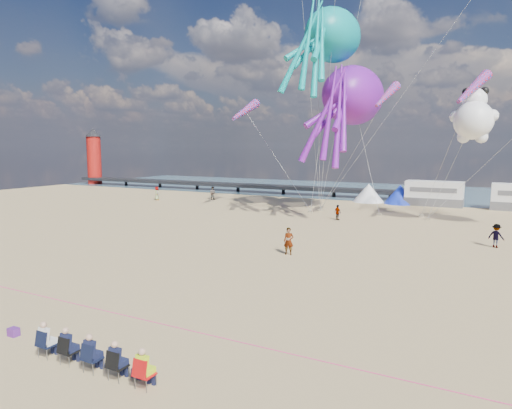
{
  "coord_description": "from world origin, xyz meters",
  "views": [
    {
      "loc": [
        12.8,
        -18.98,
        7.27
      ],
      "look_at": [
        -0.5,
        6.0,
        3.62
      ],
      "focal_mm": 32.0,
      "sensor_mm": 36.0,
      "label": 1
    }
  ],
  "objects_px": {
    "kite_octopus_teal": "(333,35)",
    "kite_panda": "(473,120)",
    "lighthouse": "(94,160)",
    "spectator_row": "(93,352)",
    "sandbag_e": "(320,210)",
    "sandbag_c": "(427,219)",
    "sandbag_d": "(421,216)",
    "tent_white": "(368,193)",
    "beachgoer_1": "(213,193)",
    "windsock_left": "(245,111)",
    "cooler_purple": "(14,332)",
    "windsock_right": "(387,96)",
    "motorhome_0": "(434,193)",
    "standing_person": "(289,241)",
    "sandbag_b": "(379,214)",
    "cooler_navy": "(138,373)",
    "windsock_mid": "(473,88)",
    "beachgoer_2": "(496,236)",
    "tent_blue": "(400,194)",
    "beachgoer_3": "(338,212)",
    "sandbag_a": "(311,212)",
    "kite_octopus_purple": "(353,96)",
    "beachgoer_0": "(157,193)"
  },
  "relations": [
    {
      "from": "sandbag_a",
      "to": "windsock_mid",
      "type": "distance_m",
      "value": 19.83
    },
    {
      "from": "sandbag_a",
      "to": "kite_octopus_purple",
      "type": "height_order",
      "value": "kite_octopus_purple"
    },
    {
      "from": "sandbag_b",
      "to": "windsock_mid",
      "type": "distance_m",
      "value": 15.28
    },
    {
      "from": "windsock_right",
      "to": "sandbag_b",
      "type": "bearing_deg",
      "value": 117.77
    },
    {
      "from": "sandbag_a",
      "to": "kite_octopus_purple",
      "type": "bearing_deg",
      "value": 20.19
    },
    {
      "from": "beachgoer_3",
      "to": "lighthouse",
      "type": "bearing_deg",
      "value": 9.99
    },
    {
      "from": "tent_blue",
      "to": "sandbag_a",
      "type": "xyz_separation_m",
      "value": [
        -7.1,
        -12.64,
        -1.09
      ]
    },
    {
      "from": "lighthouse",
      "to": "sandbag_c",
      "type": "bearing_deg",
      "value": -14.06
    },
    {
      "from": "lighthouse",
      "to": "spectator_row",
      "type": "bearing_deg",
      "value": -42.7
    },
    {
      "from": "sandbag_c",
      "to": "windsock_mid",
      "type": "relative_size",
      "value": 0.08
    },
    {
      "from": "beachgoer_0",
      "to": "sandbag_d",
      "type": "height_order",
      "value": "beachgoer_0"
    },
    {
      "from": "beachgoer_2",
      "to": "motorhome_0",
      "type": "bearing_deg",
      "value": -51.34
    },
    {
      "from": "motorhome_0",
      "to": "windsock_right",
      "type": "distance_m",
      "value": 19.07
    },
    {
      "from": "windsock_left",
      "to": "windsock_mid",
      "type": "relative_size",
      "value": 0.94
    },
    {
      "from": "sandbag_d",
      "to": "kite_octopus_teal",
      "type": "relative_size",
      "value": 0.04
    },
    {
      "from": "beachgoer_0",
      "to": "windsock_right",
      "type": "distance_m",
      "value": 33.12
    },
    {
      "from": "standing_person",
      "to": "sandbag_b",
      "type": "distance_m",
      "value": 20.49
    },
    {
      "from": "cooler_navy",
      "to": "windsock_mid",
      "type": "xyz_separation_m",
      "value": [
        7.32,
        33.77,
        12.06
      ]
    },
    {
      "from": "tent_blue",
      "to": "windsock_mid",
      "type": "xyz_separation_m",
      "value": [
        8.44,
        -14.95,
        11.01
      ]
    },
    {
      "from": "sandbag_d",
      "to": "kite_octopus_teal",
      "type": "height_order",
      "value": "kite_octopus_teal"
    },
    {
      "from": "kite_octopus_teal",
      "to": "kite_panda",
      "type": "bearing_deg",
      "value": 11.59
    },
    {
      "from": "beachgoer_2",
      "to": "beachgoer_3",
      "type": "relative_size",
      "value": 1.14
    },
    {
      "from": "windsock_left",
      "to": "standing_person",
      "type": "bearing_deg",
      "value": -56.98
    },
    {
      "from": "beachgoer_1",
      "to": "cooler_navy",
      "type": "bearing_deg",
      "value": 114.87
    },
    {
      "from": "kite_octopus_teal",
      "to": "windsock_right",
      "type": "bearing_deg",
      "value": -5.71
    },
    {
      "from": "motorhome_0",
      "to": "standing_person",
      "type": "bearing_deg",
      "value": -99.68
    },
    {
      "from": "sandbag_e",
      "to": "kite_panda",
      "type": "xyz_separation_m",
      "value": [
        15.23,
        -3.41,
        9.37
      ]
    },
    {
      "from": "beachgoer_3",
      "to": "kite_octopus_purple",
      "type": "bearing_deg",
      "value": -57.75
    },
    {
      "from": "beachgoer_0",
      "to": "sandbag_c",
      "type": "height_order",
      "value": "beachgoer_0"
    },
    {
      "from": "tent_white",
      "to": "beachgoer_1",
      "type": "relative_size",
      "value": 2.25
    },
    {
      "from": "tent_white",
      "to": "kite_octopus_teal",
      "type": "relative_size",
      "value": 0.34
    },
    {
      "from": "kite_octopus_teal",
      "to": "cooler_purple",
      "type": "bearing_deg",
      "value": -76.61
    },
    {
      "from": "sandbag_a",
      "to": "kite_octopus_purple",
      "type": "relative_size",
      "value": 0.04
    },
    {
      "from": "cooler_purple",
      "to": "sandbag_c",
      "type": "relative_size",
      "value": 0.8
    },
    {
      "from": "standing_person",
      "to": "sandbag_e",
      "type": "distance_m",
      "value": 21.29
    },
    {
      "from": "motorhome_0",
      "to": "windsock_right",
      "type": "height_order",
      "value": "windsock_right"
    },
    {
      "from": "sandbag_e",
      "to": "windsock_right",
      "type": "distance_m",
      "value": 15.02
    },
    {
      "from": "beachgoer_0",
      "to": "standing_person",
      "type": "bearing_deg",
      "value": 179.96
    },
    {
      "from": "beachgoer_1",
      "to": "windsock_left",
      "type": "xyz_separation_m",
      "value": [
        8.42,
        -5.86,
        10.32
      ]
    },
    {
      "from": "windsock_right",
      "to": "cooler_navy",
      "type": "bearing_deg",
      "value": -78.52
    },
    {
      "from": "beachgoer_1",
      "to": "sandbag_b",
      "type": "xyz_separation_m",
      "value": [
        23.38,
        -3.7,
        -0.78
      ]
    },
    {
      "from": "motorhome_0",
      "to": "sandbag_e",
      "type": "distance_m",
      "value": 15.28
    },
    {
      "from": "kite_panda",
      "to": "sandbag_c",
      "type": "bearing_deg",
      "value": 142.62
    },
    {
      "from": "sandbag_e",
      "to": "kite_octopus_teal",
      "type": "relative_size",
      "value": 0.04
    },
    {
      "from": "lighthouse",
      "to": "kite_octopus_teal",
      "type": "height_order",
      "value": "kite_octopus_teal"
    },
    {
      "from": "windsock_left",
      "to": "beachgoer_1",
      "type": "bearing_deg",
      "value": 141.54
    },
    {
      "from": "beachgoer_3",
      "to": "sandbag_a",
      "type": "relative_size",
      "value": 3.03
    },
    {
      "from": "cooler_navy",
      "to": "beachgoer_2",
      "type": "distance_m",
      "value": 28.01
    },
    {
      "from": "motorhome_0",
      "to": "cooler_navy",
      "type": "xyz_separation_m",
      "value": [
        -2.88,
        -48.72,
        -1.35
      ]
    },
    {
      "from": "kite_panda",
      "to": "windsock_mid",
      "type": "height_order",
      "value": "windsock_mid"
    }
  ]
}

